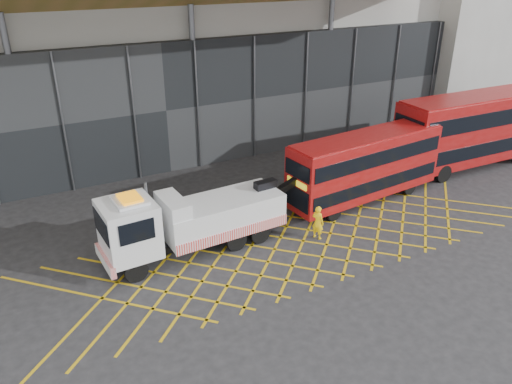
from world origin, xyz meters
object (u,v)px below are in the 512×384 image
bus_towed (365,164)px  bus_second (477,127)px  worker (318,222)px  recovery_truck (189,220)px

bus_towed → bus_second: size_ratio=0.83×
worker → recovery_truck: bearing=49.8°
bus_towed → bus_second: bearing=-0.8°
bus_towed → worker: bus_towed is taller
bus_second → worker: bearing=-166.1°
bus_towed → worker: 5.38m
recovery_truck → bus_second: bus_second is taller
recovery_truck → bus_second: (20.16, 1.40, 1.00)m
bus_second → worker: (-14.26, -3.15, -1.76)m
recovery_truck → worker: size_ratio=5.87×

